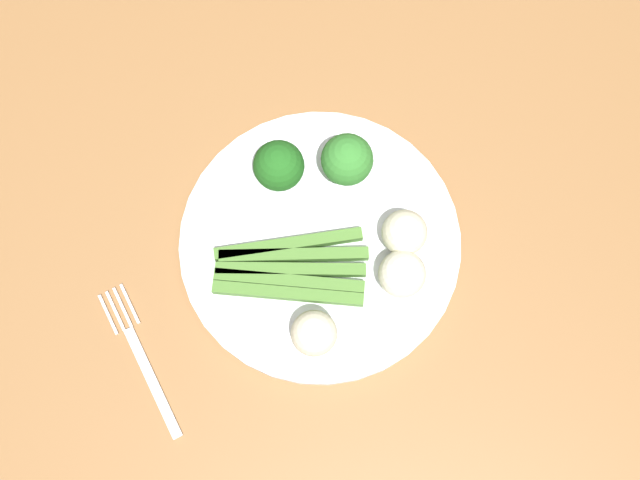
# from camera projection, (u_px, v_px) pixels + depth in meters

# --- Properties ---
(ground_plane) EXTENTS (6.00, 6.00, 0.02)m
(ground_plane) POSITION_uv_depth(u_px,v_px,m) (309.00, 357.00, 1.53)
(ground_plane) COLOR #B7A88E
(dining_table) EXTENTS (1.35, 1.00, 0.76)m
(dining_table) POSITION_uv_depth(u_px,v_px,m) (302.00, 290.00, 0.88)
(dining_table) COLOR olive
(dining_table) RESTS_ON ground_plane
(plate) EXTENTS (0.29, 0.29, 0.01)m
(plate) POSITION_uv_depth(u_px,v_px,m) (320.00, 243.00, 0.79)
(plate) COLOR white
(plate) RESTS_ON dining_table
(asparagus_bundle) EXTENTS (0.16, 0.12, 0.01)m
(asparagus_bundle) POSITION_uv_depth(u_px,v_px,m) (289.00, 269.00, 0.77)
(asparagus_bundle) COLOR #47752D
(asparagus_bundle) RESTS_ON plate
(broccoli_back) EXTENTS (0.05, 0.05, 0.07)m
(broccoli_back) POSITION_uv_depth(u_px,v_px,m) (347.00, 160.00, 0.76)
(broccoli_back) COLOR #609E3D
(broccoli_back) RESTS_ON plate
(broccoli_back_right) EXTENTS (0.05, 0.05, 0.06)m
(broccoli_back_right) POSITION_uv_depth(u_px,v_px,m) (279.00, 166.00, 0.76)
(broccoli_back_right) COLOR #4C7F2B
(broccoli_back_right) RESTS_ON plate
(cauliflower_near_fork) EXTENTS (0.05, 0.05, 0.05)m
(cauliflower_near_fork) POSITION_uv_depth(u_px,v_px,m) (404.00, 232.00, 0.76)
(cauliflower_near_fork) COLOR beige
(cauliflower_near_fork) RESTS_ON plate
(cauliflower_front_left) EXTENTS (0.05, 0.05, 0.05)m
(cauliflower_front_left) POSITION_uv_depth(u_px,v_px,m) (402.00, 274.00, 0.75)
(cauliflower_front_left) COLOR silver
(cauliflower_front_left) RESTS_ON plate
(cauliflower_right) EXTENTS (0.05, 0.05, 0.05)m
(cauliflower_right) POSITION_uv_depth(u_px,v_px,m) (314.00, 333.00, 0.73)
(cauliflower_right) COLOR beige
(cauliflower_right) RESTS_ON plate
(fork) EXTENTS (0.03, 0.17, 0.00)m
(fork) POSITION_uv_depth(u_px,v_px,m) (142.00, 359.00, 0.76)
(fork) COLOR silver
(fork) RESTS_ON dining_table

